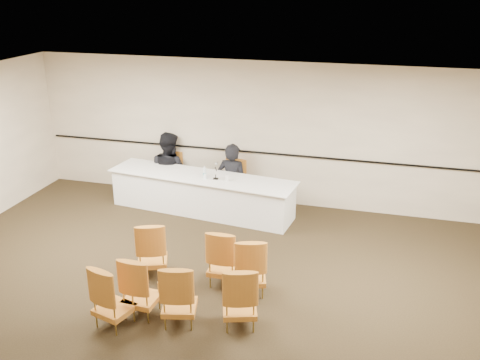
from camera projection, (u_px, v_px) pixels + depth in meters
name	position (u px, v px, depth m)	size (l,w,h in m)	color
floor	(200.00, 301.00, 8.00)	(10.00, 10.00, 0.00)	black
ceiling	(193.00, 104.00, 6.94)	(10.00, 10.00, 0.00)	white
wall_back	(262.00, 134.00, 11.07)	(10.00, 0.04, 3.00)	beige
wall_rail	(261.00, 153.00, 11.18)	(9.80, 0.04, 0.03)	black
panel_table	(202.00, 194.00, 10.93)	(3.90, 0.90, 0.78)	white
panelist_main	(232.00, 185.00, 11.25)	(0.66, 0.43, 1.81)	black
panelist_main_chair	(232.00, 183.00, 11.24)	(0.50, 0.50, 0.95)	#B46320
panelist_second	(169.00, 173.00, 11.77)	(0.91, 0.71, 1.87)	black
panelist_second_chair	(169.00, 174.00, 11.78)	(0.50, 0.50, 0.95)	#B46320
papers	(217.00, 179.00, 10.64)	(0.30, 0.22, 0.00)	silver
microphone	(216.00, 172.00, 10.55)	(0.11, 0.22, 0.31)	black
water_bottle	(205.00, 172.00, 10.70)	(0.07, 0.07, 0.22)	teal
drinking_glass	(205.00, 176.00, 10.62)	(0.06, 0.06, 0.10)	white
coffee_cup	(227.00, 178.00, 10.50)	(0.08, 0.08, 0.12)	white
aud_chair_front_left	(152.00, 248.00, 8.56)	(0.50, 0.50, 0.95)	#B46320
aud_chair_front_mid	(224.00, 256.00, 8.31)	(0.50, 0.50, 0.95)	#B46320
aud_chair_front_right	(250.00, 265.00, 8.06)	(0.50, 0.50, 0.95)	#B46320
aud_chair_back_left	(141.00, 285.00, 7.54)	(0.50, 0.50, 0.95)	#B46320
aud_chair_back_mid	(179.00, 293.00, 7.34)	(0.50, 0.50, 0.95)	#B46320
aud_chair_back_right	(240.00, 295.00, 7.29)	(0.50, 0.50, 0.95)	#B46320
aud_chair_extra	(113.00, 295.00, 7.30)	(0.50, 0.50, 0.95)	#B46320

